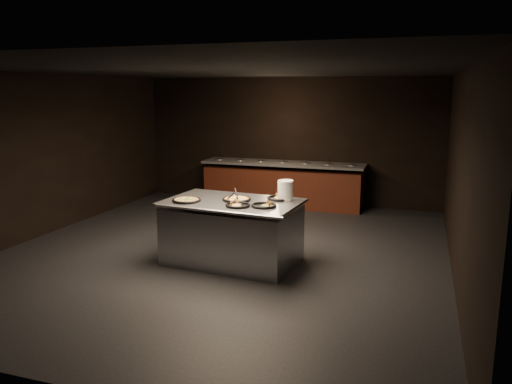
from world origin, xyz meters
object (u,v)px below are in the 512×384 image
plate_stack (286,190)px  pan_veggie_whole (187,200)px  serving_counter (232,233)px  pan_cheese_whole (237,199)px

plate_stack → pan_veggie_whole: size_ratio=0.70×
serving_counter → pan_veggie_whole: bearing=-154.0°
plate_stack → pan_veggie_whole: bearing=-158.0°
serving_counter → pan_cheese_whole: bearing=49.1°
plate_stack → pan_veggie_whole: plate_stack is taller
pan_cheese_whole → plate_stack: bearing=20.5°
serving_counter → pan_veggie_whole: size_ratio=4.88×
serving_counter → plate_stack: plate_stack is taller
serving_counter → pan_cheese_whole: size_ratio=4.83×
pan_veggie_whole → plate_stack: bearing=22.0°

